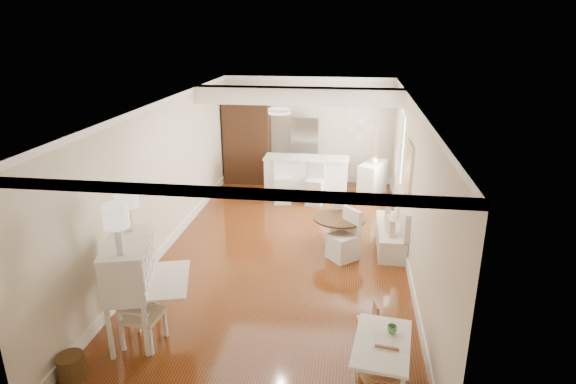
% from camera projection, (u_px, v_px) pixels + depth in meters
% --- Properties ---
extents(room, '(9.00, 9.04, 2.82)m').
position_uv_depth(room, '(289.00, 146.00, 8.74)').
color(room, brown).
rests_on(room, ground).
extents(secretary_bureau, '(1.37, 1.39, 1.41)m').
position_uv_depth(secretary_bureau, '(131.00, 289.00, 6.46)').
color(secretary_bureau, white).
rests_on(secretary_bureau, ground).
extents(gustavian_armchair, '(0.56, 0.56, 0.91)m').
position_uv_depth(gustavian_armchair, '(142.00, 314.00, 6.35)').
color(gustavian_armchair, silver).
rests_on(gustavian_armchair, ground).
extents(wicker_basket, '(0.41, 0.41, 0.33)m').
position_uv_depth(wicker_basket, '(71.00, 367.00, 5.79)').
color(wicker_basket, '#54391A').
rests_on(wicker_basket, ground).
extents(kids_table, '(0.78, 1.15, 0.54)m').
position_uv_depth(kids_table, '(381.00, 361.00, 5.74)').
color(kids_table, white).
rests_on(kids_table, ground).
extents(kids_chair_a, '(0.32, 0.32, 0.51)m').
position_uv_depth(kids_chair_a, '(371.00, 375.00, 5.53)').
color(kids_chair_a, tan).
rests_on(kids_chair_a, ground).
extents(kids_chair_b, '(0.29, 0.29, 0.52)m').
position_uv_depth(kids_chair_b, '(368.00, 320.00, 6.55)').
color(kids_chair_b, '#9F7448').
rests_on(kids_chair_b, ground).
extents(kids_chair_c, '(0.31, 0.31, 0.58)m').
position_uv_depth(kids_chair_c, '(384.00, 373.00, 5.51)').
color(kids_chair_c, '#B77953').
rests_on(kids_chair_c, ground).
extents(banquette, '(0.52, 1.60, 0.98)m').
position_uv_depth(banquette, '(391.00, 223.00, 9.15)').
color(banquette, silver).
rests_on(banquette, ground).
extents(dining_table, '(1.28, 1.28, 0.68)m').
position_uv_depth(dining_table, '(339.00, 234.00, 9.07)').
color(dining_table, '#4F3219').
rests_on(dining_table, ground).
extents(slip_chair_near, '(0.64, 0.64, 0.94)m').
position_uv_depth(slip_chair_near, '(343.00, 235.00, 8.69)').
color(slip_chair_near, white).
rests_on(slip_chair_near, ground).
extents(slip_chair_far, '(0.57, 0.58, 0.96)m').
position_uv_depth(slip_chair_far, '(339.00, 214.00, 9.61)').
color(slip_chair_far, white).
rests_on(slip_chair_far, ground).
extents(breakfast_counter, '(2.05, 0.65, 1.03)m').
position_uv_depth(breakfast_counter, '(306.00, 177.00, 11.81)').
color(breakfast_counter, white).
rests_on(breakfast_counter, ground).
extents(bar_stool_left, '(0.48, 0.48, 1.03)m').
position_uv_depth(bar_stool_left, '(282.00, 182.00, 11.47)').
color(bar_stool_left, silver).
rests_on(bar_stool_left, ground).
extents(bar_stool_right, '(0.44, 0.44, 0.98)m').
position_uv_depth(bar_stool_right, '(315.00, 185.00, 11.34)').
color(bar_stool_right, silver).
rests_on(bar_stool_right, ground).
extents(pantry_cabinet, '(1.20, 0.60, 2.30)m').
position_uv_depth(pantry_cabinet, '(247.00, 140.00, 12.83)').
color(pantry_cabinet, '#381E11').
rests_on(pantry_cabinet, ground).
extents(fridge, '(0.75, 0.65, 1.80)m').
position_uv_depth(fridge, '(318.00, 152.00, 12.64)').
color(fridge, silver).
rests_on(fridge, ground).
extents(sideboard, '(0.76, 1.04, 0.91)m').
position_uv_depth(sideboard, '(372.00, 181.00, 11.76)').
color(sideboard, silver).
rests_on(sideboard, ground).
extents(pencil_cup, '(0.16, 0.16, 0.10)m').
position_uv_depth(pencil_cup, '(392.00, 329.00, 5.81)').
color(pencil_cup, '#61A35F').
rests_on(pencil_cup, kids_table).
extents(branch_vase, '(0.18, 0.18, 0.16)m').
position_uv_depth(branch_vase, '(375.00, 160.00, 11.55)').
color(branch_vase, white).
rests_on(branch_vase, sideboard).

